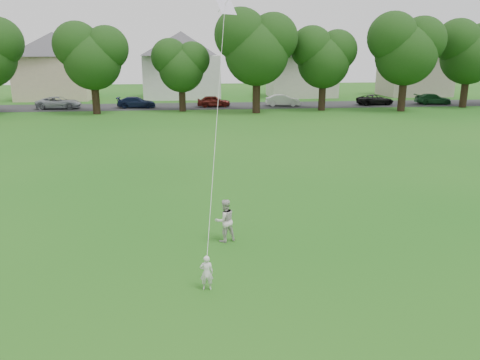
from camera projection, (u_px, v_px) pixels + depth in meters
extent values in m
plane|color=#175914|center=(165.00, 286.00, 12.32)|extent=(160.00, 160.00, 0.00)
cube|color=#2D2D30|center=(182.00, 106.00, 52.56)|extent=(90.00, 7.00, 0.01)
imported|color=silver|center=(207.00, 273.00, 12.05)|extent=(0.36, 0.25, 0.95)
imported|color=silver|center=(225.00, 220.00, 15.09)|extent=(0.84, 0.75, 1.42)
plane|color=white|center=(225.00, 4.00, 18.87)|extent=(1.14, 1.05, 0.84)
cylinder|color=white|center=(218.00, 105.00, 15.43)|extent=(0.01, 0.01, 11.59)
cylinder|color=black|center=(96.00, 96.00, 45.75)|extent=(0.73, 0.73, 3.41)
cylinder|color=black|center=(182.00, 97.00, 47.85)|extent=(0.68, 0.68, 2.82)
cylinder|color=black|center=(256.00, 93.00, 46.46)|extent=(0.78, 0.78, 3.91)
cylinder|color=black|center=(322.00, 94.00, 48.55)|extent=(0.72, 0.72, 3.30)
cylinder|color=black|center=(402.00, 92.00, 47.84)|extent=(0.77, 0.77, 3.81)
cylinder|color=black|center=(464.00, 91.00, 51.20)|extent=(0.75, 0.75, 3.64)
imported|color=#9A9EA8|center=(59.00, 103.00, 50.06)|extent=(4.64, 2.15, 1.29)
imported|color=#121C38|center=(136.00, 102.00, 50.93)|extent=(4.16, 1.77, 1.20)
imported|color=#5C1712|center=(214.00, 101.00, 51.80)|extent=(3.69, 1.51, 1.25)
imported|color=silver|center=(283.00, 100.00, 52.61)|extent=(4.00, 1.79, 1.28)
imported|color=black|center=(375.00, 100.00, 53.75)|extent=(4.33, 2.27, 1.16)
imported|color=#1A4E26|center=(433.00, 99.00, 54.48)|extent=(4.26, 2.02, 1.20)
cube|color=beige|center=(56.00, 78.00, 59.76)|extent=(8.82, 7.51, 5.37)
pyramid|color=#4A484D|center=(52.00, 32.00, 58.26)|extent=(12.72, 12.72, 2.95)
cube|color=white|center=(182.00, 77.00, 61.42)|extent=(9.67, 7.22, 5.47)
pyramid|color=#4A484D|center=(181.00, 31.00, 59.89)|extent=(13.95, 13.95, 3.01)
cube|color=beige|center=(301.00, 77.00, 63.10)|extent=(8.64, 6.30, 5.36)
pyramid|color=#4A484D|center=(303.00, 33.00, 61.60)|extent=(12.46, 12.46, 2.95)
cube|color=#AC9F8E|center=(414.00, 76.00, 64.78)|extent=(8.51, 6.44, 5.31)
pyramid|color=#4A484D|center=(419.00, 34.00, 63.29)|extent=(12.27, 12.27, 2.92)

